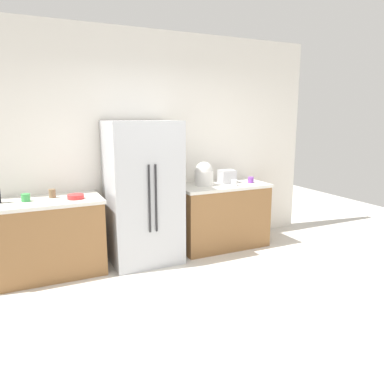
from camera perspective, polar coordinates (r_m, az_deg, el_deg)
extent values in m
plane|color=beige|center=(3.58, 5.10, -18.57)|extent=(9.97, 9.97, 0.00)
cube|color=silver|center=(4.97, -6.62, 7.46)|extent=(4.89, 0.10, 2.88)
cube|color=olive|center=(4.53, -22.18, -6.91)|extent=(1.31, 0.64, 0.85)
cube|color=silver|center=(4.42, -22.62, -1.44)|extent=(1.34, 0.67, 0.04)
cube|color=olive|center=(5.16, 4.53, -3.83)|extent=(1.23, 0.64, 0.85)
cube|color=silver|center=(5.06, 4.61, 1.00)|extent=(1.26, 0.67, 0.04)
cube|color=#B7BABF|center=(4.57, -7.66, -0.10)|extent=(0.84, 0.72, 1.75)
cylinder|color=#262628|center=(4.21, -6.62, -1.09)|extent=(0.02, 0.02, 0.79)
cylinder|color=#262628|center=(4.23, -5.60, -0.99)|extent=(0.02, 0.02, 0.79)
cube|color=silver|center=(5.16, 5.47, 2.43)|extent=(0.21, 0.18, 0.18)
cylinder|color=silver|center=(4.94, 1.86, 2.21)|extent=(0.25, 0.25, 0.20)
sphere|color=silver|center=(4.93, 1.87, 3.38)|extent=(0.23, 0.23, 0.23)
cylinder|color=purple|center=(5.20, 9.13, 1.87)|extent=(0.08, 0.08, 0.08)
cylinder|color=green|center=(4.40, -24.45, -0.81)|extent=(0.09, 0.09, 0.09)
cylinder|color=white|center=(4.95, 6.61, 1.43)|extent=(0.08, 0.08, 0.08)
cylinder|color=brown|center=(4.49, -20.91, -0.21)|extent=(0.08, 0.08, 0.10)
cylinder|color=red|center=(4.35, -17.66, -0.70)|extent=(0.18, 0.18, 0.05)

